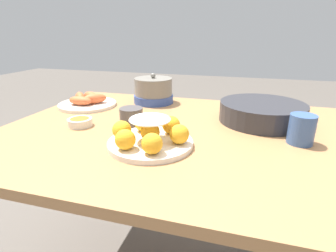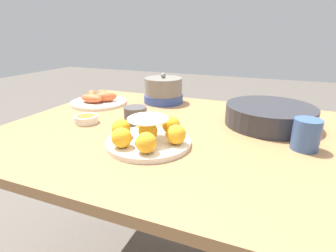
# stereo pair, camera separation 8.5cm
# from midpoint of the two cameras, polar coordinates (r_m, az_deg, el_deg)

# --- Properties ---
(dining_table) EXTENTS (1.31, 0.94, 0.76)m
(dining_table) POSITION_cam_midpoint_polar(r_m,az_deg,el_deg) (0.97, 6.16, -6.57)
(dining_table) COLOR #A87547
(dining_table) RESTS_ON ground_plane
(cake_plate) EXTENTS (0.26, 0.26, 0.10)m
(cake_plate) POSITION_cam_midpoint_polar(r_m,az_deg,el_deg) (0.80, -1.40, -1.84)
(cake_plate) COLOR silver
(cake_plate) RESTS_ON dining_table
(serving_bowl) EXTENTS (0.32, 0.32, 0.08)m
(serving_bowl) POSITION_cam_midpoint_polar(r_m,az_deg,el_deg) (1.06, 23.44, 2.27)
(serving_bowl) COLOR #2D2D33
(serving_bowl) RESTS_ON dining_table
(sauce_bowl) EXTENTS (0.09, 0.09, 0.03)m
(sauce_bowl) POSITION_cam_midpoint_polar(r_m,az_deg,el_deg) (1.03, -15.13, 1.43)
(sauce_bowl) COLOR silver
(sauce_bowl) RESTS_ON dining_table
(seafood_platter) EXTENTS (0.26, 0.26, 0.06)m
(seafood_platter) POSITION_cam_midpoint_polar(r_m,az_deg,el_deg) (1.30, -13.09, 5.62)
(seafood_platter) COLOR silver
(seafood_platter) RESTS_ON dining_table
(cup_near) EXTENTS (0.09, 0.09, 0.07)m
(cup_near) POSITION_cam_midpoint_polar(r_m,az_deg,el_deg) (0.98, -4.78, 2.17)
(cup_near) COLOR #4C4747
(cup_near) RESTS_ON dining_table
(cup_far) EXTENTS (0.08, 0.08, 0.09)m
(cup_far) POSITION_cam_midpoint_polar(r_m,az_deg,el_deg) (0.89, 30.37, -1.66)
(cup_far) COLOR #38568E
(cup_far) RESTS_ON dining_table
(warming_pot) EXTENTS (0.19, 0.19, 0.14)m
(warming_pot) POSITION_cam_midpoint_polar(r_m,az_deg,el_deg) (1.29, 0.89, 7.72)
(warming_pot) COLOR #334C99
(warming_pot) RESTS_ON dining_table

